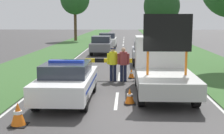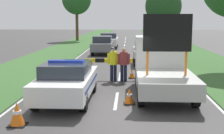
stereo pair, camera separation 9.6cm
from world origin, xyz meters
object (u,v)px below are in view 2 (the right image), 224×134
traffic_cone_centre_front (132,74)px  queued_car_sedan_silver (146,52)px  roadside_tree_mid_left (163,6)px  police_car (67,81)px  road_barrier (114,62)px  traffic_cone_near_truck (129,96)px  queued_car_van_white (109,40)px  queued_car_suv_grey (103,45)px  work_truck (162,66)px  police_officer (113,61)px  pedestrian_civilian (124,62)px  traffic_cone_near_police (17,114)px

traffic_cone_centre_front → queued_car_sedan_silver: (1.07, 5.53, 0.57)m
roadside_tree_mid_left → police_car: bearing=-102.6°
road_barrier → traffic_cone_near_truck: (0.80, -4.80, -0.61)m
police_car → queued_car_van_white: 22.06m
traffic_cone_centre_front → road_barrier: bearing=-161.8°
queued_car_van_white → queued_car_suv_grey: bearing=88.0°
work_truck → queued_car_suv_grey: work_truck is taller
work_truck → police_car: bearing=26.8°
police_officer → pedestrian_civilian: pedestrian_civilian is taller
police_car → queued_car_suv_grey: bearing=88.4°
police_officer → traffic_cone_centre_front: (0.95, 0.82, -0.77)m
pedestrian_civilian → traffic_cone_near_police: pedestrian_civilian is taller
police_car → work_truck: bearing=21.8°
work_truck → police_officer: work_truck is taller
police_officer → traffic_cone_near_truck: police_officer is taller
road_barrier → traffic_cone_centre_front: bearing=13.0°
queued_car_suv_grey → road_barrier: bearing=97.5°
queued_car_sedan_silver → queued_car_van_white: 12.28m
traffic_cone_near_truck → queued_car_sedan_silver: size_ratio=0.14×
traffic_cone_centre_front → queued_car_suv_grey: bearing=102.3°
traffic_cone_centre_front → queued_car_van_white: bearing=97.6°
work_truck → queued_car_sedan_silver: 8.63m
queued_car_suv_grey → queued_car_sedan_silver: bearing=120.8°
police_officer → pedestrian_civilian: bearing=-166.4°
roadside_tree_mid_left → queued_car_van_white: bearing=-125.9°
traffic_cone_centre_front → roadside_tree_mid_left: bearing=80.5°
police_car → traffic_cone_centre_front: police_car is taller
queued_car_sedan_silver → queued_car_suv_grey: (-3.59, 6.02, 0.01)m
queued_car_suv_grey → traffic_cone_centre_front: bearing=102.3°
traffic_cone_near_truck → queued_car_suv_grey: 16.84m
pedestrian_civilian → police_officer: bearing=173.4°
police_officer → queued_car_sedan_silver: 6.67m
pedestrian_civilian → roadside_tree_mid_left: bearing=81.9°
pedestrian_civilian → queued_car_sedan_silver: pedestrian_civilian is taller
queued_car_van_white → roadside_tree_mid_left: roadside_tree_mid_left is taller
traffic_cone_near_police → traffic_cone_near_truck: traffic_cone_near_police is taller
traffic_cone_near_police → queued_car_sedan_silver: (4.56, 13.21, 0.46)m
police_car → queued_car_sedan_silver: bearing=69.1°
traffic_cone_near_police → queued_car_suv_grey: (0.97, 19.23, 0.48)m
road_barrier → traffic_cone_near_police: 7.81m
traffic_cone_centre_front → roadside_tree_mid_left: 27.50m
queued_car_van_white → queued_car_sedan_silver: bearing=106.0°
police_officer → queued_car_suv_grey: 12.48m
police_car → queued_car_van_white: size_ratio=1.04×
work_truck → traffic_cone_near_truck: size_ratio=8.86×
police_car → roadside_tree_mid_left: bearing=76.0°
pedestrian_civilian → queued_car_sedan_silver: size_ratio=0.39×
traffic_cone_centre_front → work_truck: bearing=-68.0°
traffic_cone_centre_front → queued_car_van_white: size_ratio=0.11×
traffic_cone_near_police → queued_car_van_white: (1.17, 25.01, 0.48)m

